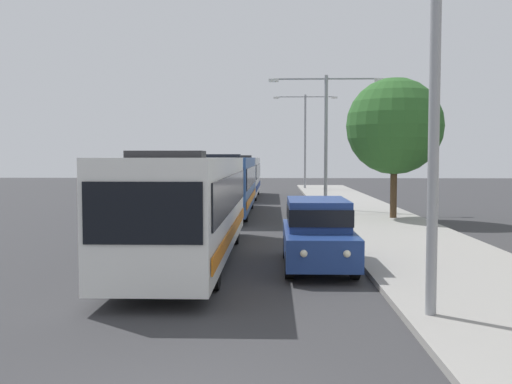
% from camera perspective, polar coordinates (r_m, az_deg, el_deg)
% --- Properties ---
extents(bus_lead, '(2.58, 12.24, 3.21)m').
position_cam_1_polar(bus_lead, '(17.26, -6.52, -1.16)').
color(bus_lead, silver).
rests_on(bus_lead, ground_plane).
extents(bus_second_in_line, '(2.58, 11.89, 3.21)m').
position_cam_1_polar(bus_second_in_line, '(31.32, -2.77, 0.89)').
color(bus_second_in_line, '#284C8C').
rests_on(bus_second_in_line, ground_plane).
extents(bus_middle, '(2.58, 11.30, 3.21)m').
position_cam_1_polar(bus_middle, '(44.55, -1.40, 1.64)').
color(bus_middle, silver).
rests_on(bus_middle, ground_plane).
extents(white_suv, '(1.86, 4.94, 1.90)m').
position_cam_1_polar(white_suv, '(16.27, 6.04, -3.76)').
color(white_suv, navy).
rests_on(white_suv, ground_plane).
extents(streetlamp_near, '(5.21, 0.28, 7.66)m').
position_cam_1_polar(streetlamp_near, '(11.26, 17.12, 12.36)').
color(streetlamp_near, gray).
rests_on(streetlamp_near, sidewalk).
extents(streetlamp_mid, '(6.47, 0.28, 7.52)m').
position_cam_1_polar(streetlamp_mid, '(33.24, 6.86, 6.46)').
color(streetlamp_mid, gray).
rests_on(streetlamp_mid, sidewalk).
extents(streetlamp_far, '(6.01, 0.28, 8.82)m').
position_cam_1_polar(streetlamp_far, '(55.53, 4.83, 5.92)').
color(streetlamp_far, gray).
rests_on(streetlamp_far, sidewalk).
extents(roadside_tree, '(4.63, 4.63, 6.72)m').
position_cam_1_polar(roadside_tree, '(28.84, 13.38, 6.27)').
color(roadside_tree, '#4C3823').
rests_on(roadside_tree, sidewalk).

